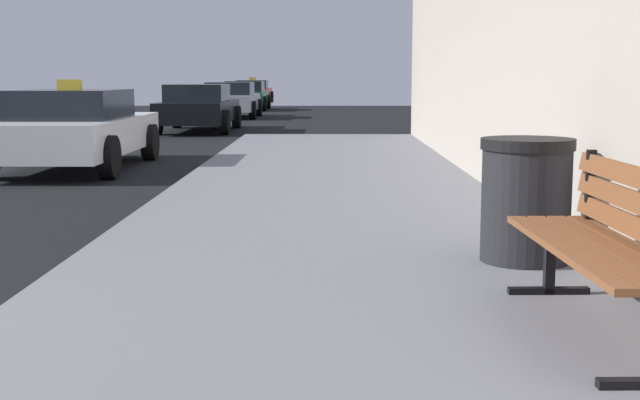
% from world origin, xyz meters
% --- Properties ---
extents(sidewalk, '(4.00, 32.00, 0.15)m').
position_xyz_m(sidewalk, '(4.00, 0.00, 0.07)').
color(sidewalk, slate).
rests_on(sidewalk, ground_plane).
extents(bench, '(0.55, 1.87, 0.89)m').
position_xyz_m(bench, '(5.39, 0.40, 0.67)').
color(bench, brown).
rests_on(bench, sidewalk).
extents(trash_bin, '(0.67, 0.67, 0.89)m').
position_xyz_m(trash_bin, '(5.34, 2.17, 0.60)').
color(trash_bin, black).
rests_on(trash_bin, sidewalk).
extents(car_white, '(2.01, 4.52, 1.43)m').
position_xyz_m(car_white, '(-0.14, 9.77, 0.65)').
color(car_white, white).
rests_on(car_white, ground_plane).
extents(car_black, '(1.95, 4.58, 1.27)m').
position_xyz_m(car_black, '(0.43, 19.35, 0.65)').
color(car_black, black).
rests_on(car_black, ground_plane).
extents(car_silver, '(2.01, 4.26, 1.27)m').
position_xyz_m(car_silver, '(0.42, 27.16, 0.65)').
color(car_silver, '#B7B7BF').
rests_on(car_silver, ground_plane).
extents(car_green, '(2.03, 4.25, 1.27)m').
position_xyz_m(car_green, '(0.27, 34.37, 0.65)').
color(car_green, '#196638').
rests_on(car_green, ground_plane).
extents(car_red, '(2.06, 4.32, 1.43)m').
position_xyz_m(car_red, '(-0.21, 43.69, 0.65)').
color(car_red, red).
rests_on(car_red, ground_plane).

